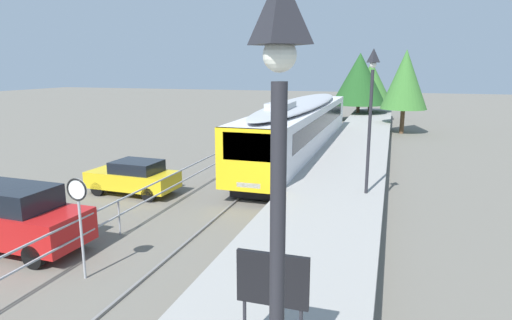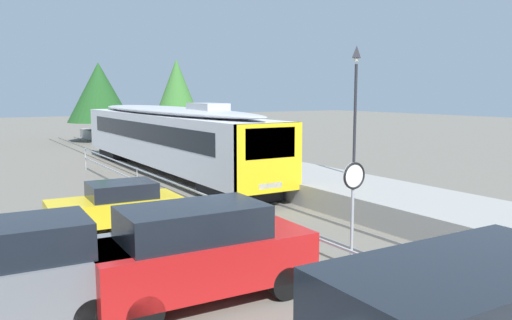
% 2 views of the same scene
% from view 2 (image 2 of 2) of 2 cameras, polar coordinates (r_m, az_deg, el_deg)
% --- Properties ---
extents(ground_plane, '(160.00, 160.00, 0.00)m').
position_cam_2_polar(ground_plane, '(22.84, -13.19, -3.59)').
color(ground_plane, '#6B665B').
extents(track_rails, '(3.20, 60.00, 0.14)m').
position_cam_2_polar(track_rails, '(23.92, -6.36, -2.85)').
color(track_rails, '#6B665B').
rests_on(track_rails, ground).
extents(commuter_train, '(2.82, 20.31, 3.74)m').
position_cam_2_polar(commuter_train, '(27.29, -10.01, 2.83)').
color(commuter_train, silver).
rests_on(commuter_train, track_rails).
extents(station_platform, '(3.90, 60.00, 0.90)m').
position_cam_2_polar(station_platform, '(25.39, 0.27, -1.26)').
color(station_platform, '#999691').
rests_on(station_platform, ground).
extents(platform_lamp_mid_platform, '(0.34, 0.34, 5.35)m').
position_cam_2_polar(platform_lamp_mid_platform, '(21.47, 11.13, 8.19)').
color(platform_lamp_mid_platform, '#232328').
rests_on(platform_lamp_mid_platform, station_platform).
extents(speed_limit_sign, '(0.61, 0.10, 2.81)m').
position_cam_2_polar(speed_limit_sign, '(11.50, 10.88, -3.59)').
color(speed_limit_sign, '#9EA0A5').
rests_on(speed_limit_sign, ground).
extents(carpark_fence, '(0.06, 36.06, 1.25)m').
position_cam_2_polar(carpark_fence, '(13.57, -0.93, -7.01)').
color(carpark_fence, '#9EA0A5').
rests_on(carpark_fence, ground).
extents(parked_suv_red, '(4.66, 2.05, 2.04)m').
position_cam_2_polar(parked_suv_red, '(10.75, -6.30, -10.13)').
color(parked_suv_red, red).
rests_on(parked_suv_red, ground).
extents(parked_hatchback_yellow, '(4.07, 1.93, 1.53)m').
position_cam_2_polar(parked_hatchback_yellow, '(16.67, -15.43, -4.97)').
color(parked_hatchback_yellow, gold).
rests_on(parked_hatchback_yellow, ground).
extents(tree_behind_carpark, '(4.55, 4.55, 6.12)m').
position_cam_2_polar(tree_behind_carpark, '(49.33, -16.54, 6.78)').
color(tree_behind_carpark, brown).
rests_on(tree_behind_carpark, ground).
extents(tree_behind_station_far, '(3.83, 3.83, 7.03)m').
position_cam_2_polar(tree_behind_station_far, '(41.63, -8.88, 7.73)').
color(tree_behind_station_far, brown).
rests_on(tree_behind_station_far, ground).
extents(tree_distant_left, '(5.56, 5.56, 7.01)m').
position_cam_2_polar(tree_distant_left, '(47.17, -17.19, 7.26)').
color(tree_distant_left, brown).
rests_on(tree_distant_left, ground).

